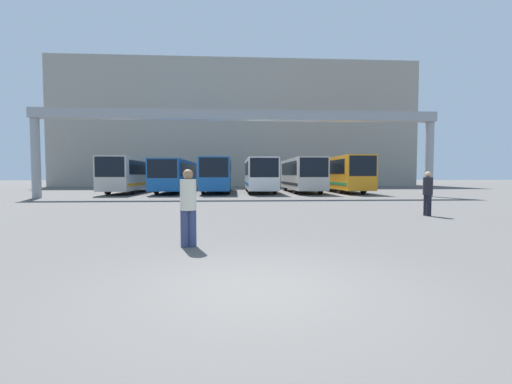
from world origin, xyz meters
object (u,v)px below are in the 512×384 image
(pedestrian_near_center, at_px, (188,206))
(pedestrian_near_right, at_px, (428,192))
(bus_slot_2, at_px, (218,173))
(bus_slot_4, at_px, (301,173))
(bus_slot_5, at_px, (340,172))
(bus_slot_0, at_px, (132,173))
(bus_slot_1, at_px, (176,174))
(bus_slot_3, at_px, (260,173))

(pedestrian_near_center, xyz_separation_m, pedestrian_near_right, (8.80, 5.38, 0.00))
(bus_slot_2, distance_m, bus_slot_4, 7.92)
(pedestrian_near_center, distance_m, pedestrian_near_right, 10.31)
(bus_slot_5, distance_m, pedestrian_near_right, 19.56)
(bus_slot_4, distance_m, bus_slot_5, 4.02)
(bus_slot_0, relative_size, bus_slot_4, 1.08)
(bus_slot_1, bearing_deg, pedestrian_near_center, -79.77)
(bus_slot_0, bearing_deg, pedestrian_near_right, -47.77)
(bus_slot_0, height_order, bus_slot_3, bus_slot_0)
(bus_slot_1, relative_size, pedestrian_near_right, 7.01)
(bus_slot_5, bearing_deg, bus_slot_0, -179.01)
(bus_slot_4, xyz_separation_m, pedestrian_near_center, (-7.32, -24.02, -0.85))
(bus_slot_0, xyz_separation_m, bus_slot_5, (19.76, 0.34, 0.08))
(bus_slot_2, bearing_deg, bus_slot_3, -9.84)
(pedestrian_near_center, bearing_deg, bus_slot_0, 93.90)
(bus_slot_5, bearing_deg, bus_slot_2, -179.14)
(bus_slot_2, bearing_deg, bus_slot_5, 0.86)
(bus_slot_3, distance_m, bus_slot_4, 3.95)
(bus_slot_4, xyz_separation_m, bus_slot_5, (3.95, 0.74, 0.10))
(bus_slot_1, bearing_deg, bus_slot_5, -1.27)
(bus_slot_1, distance_m, pedestrian_near_center, 25.52)
(bus_slot_2, bearing_deg, pedestrian_near_center, -88.65)
(bus_slot_3, relative_size, bus_slot_4, 0.98)
(bus_slot_5, bearing_deg, bus_slot_3, -173.76)
(bus_slot_0, height_order, pedestrian_near_right, bus_slot_0)
(bus_slot_3, bearing_deg, pedestrian_near_center, -98.03)
(bus_slot_0, distance_m, bus_slot_2, 7.90)
(bus_slot_3, xyz_separation_m, bus_slot_5, (7.90, 0.86, 0.11))
(bus_slot_1, bearing_deg, bus_slot_3, -8.72)
(bus_slot_0, relative_size, bus_slot_5, 0.94)
(bus_slot_1, distance_m, bus_slot_2, 3.99)
(bus_slot_1, xyz_separation_m, bus_slot_4, (11.85, -1.09, 0.08))
(bus_slot_2, relative_size, bus_slot_4, 1.11)
(bus_slot_4, bearing_deg, pedestrian_near_right, -85.47)
(bus_slot_0, height_order, bus_slot_1, bus_slot_0)
(bus_slot_4, bearing_deg, bus_slot_0, 178.57)
(bus_slot_2, bearing_deg, bus_slot_0, -178.81)
(bus_slot_3, bearing_deg, bus_slot_5, 6.24)
(pedestrian_near_center, bearing_deg, bus_slot_3, 66.71)
(bus_slot_3, height_order, bus_slot_5, bus_slot_5)
(bus_slot_5, bearing_deg, bus_slot_4, -169.44)
(bus_slot_1, bearing_deg, bus_slot_4, -5.23)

